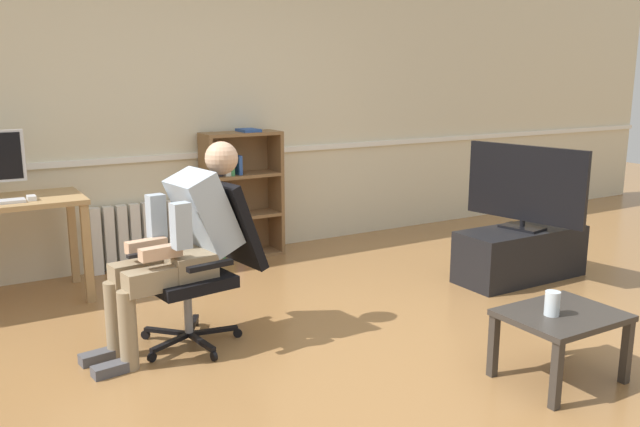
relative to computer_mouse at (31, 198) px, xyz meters
The scene contains 11 objects.
ground_plane 2.63m from the computer_mouse, 53.91° to the right, with size 18.00×18.00×0.00m, color olive.
back_wall 1.70m from the computer_mouse, 22.72° to the left, with size 12.00×0.13×2.70m.
computer_mouse is the anchor object (origin of this frame).
bookshelf 1.78m from the computer_mouse, 13.56° to the left, with size 0.70×0.29×1.14m.
radiator 1.09m from the computer_mouse, 31.56° to the left, with size 0.72×0.08×0.55m.
office_chair 1.49m from the computer_mouse, 56.21° to the right, with size 0.77×0.63×0.98m.
person_seated 1.40m from the computer_mouse, 62.72° to the right, with size 1.00×0.44×1.22m.
tv_stand 3.69m from the computer_mouse, 21.59° to the right, with size 1.09×0.43×0.41m.
tv_screen 3.65m from the computer_mouse, 21.58° to the right, with size 0.26×1.00×0.66m.
coffee_table 3.52m from the computer_mouse, 50.54° to the right, with size 0.61×0.48×0.38m.
drinking_glass 3.46m from the computer_mouse, 51.56° to the right, with size 0.08×0.08×0.13m, color silver.
Camera 1 is at (-2.03, -2.82, 1.62)m, focal length 36.67 mm.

